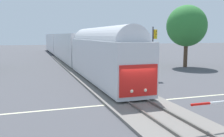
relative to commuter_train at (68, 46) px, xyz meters
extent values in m
plane|color=#47474C|center=(0.00, -30.71, -2.73)|extent=(220.00, 220.00, 0.00)
cube|color=beige|center=(0.00, -30.71, -2.72)|extent=(44.00, 0.20, 0.01)
cube|color=slate|center=(0.00, -30.71, -2.64)|extent=(4.40, 80.00, 0.18)
cube|color=#56514C|center=(-0.72, -30.71, -2.48)|extent=(0.10, 80.00, 0.14)
cube|color=#56514C|center=(0.71, -30.71, -2.48)|extent=(0.10, 80.00, 0.14)
cube|color=silver|center=(0.00, -22.67, -0.46)|extent=(3.00, 17.46, 3.90)
cube|color=red|center=(0.00, -31.42, -1.04)|extent=(2.76, 0.08, 2.15)
cylinder|color=silver|center=(0.00, -22.67, 1.37)|extent=(2.76, 15.71, 2.76)
sphere|color=#F4F2CC|center=(-0.50, -31.43, -1.72)|extent=(0.24, 0.24, 0.24)
sphere|color=#F4F2CC|center=(0.50, -31.43, -1.72)|extent=(0.24, 0.24, 0.24)
cube|color=silver|center=(0.00, -1.16, -0.11)|extent=(3.00, 23.77, 4.60)
cube|color=black|center=(1.51, -1.16, 0.19)|extent=(0.04, 21.40, 0.90)
cube|color=gold|center=(1.52, -1.16, -1.26)|extent=(0.04, 21.87, 0.36)
cube|color=silver|center=(0.00, 23.51, -0.11)|extent=(3.00, 23.77, 4.60)
cube|color=black|center=(1.51, 23.51, 0.19)|extent=(0.04, 21.40, 0.90)
cube|color=gold|center=(1.52, 23.51, -1.26)|extent=(0.04, 21.87, 0.36)
cylinder|color=white|center=(1.74, -36.91, -1.27)|extent=(1.00, 0.12, 0.12)
cylinder|color=red|center=(0.74, -36.91, -1.26)|extent=(1.00, 0.12, 0.12)
sphere|color=red|center=(0.24, -36.91, -1.26)|extent=(0.14, 0.14, 0.14)
cylinder|color=#4C4C51|center=(5.84, -22.05, 0.07)|extent=(0.16, 0.16, 5.59)
cube|color=gold|center=(6.12, -22.05, 2.06)|extent=(0.34, 0.26, 1.00)
sphere|color=#262626|center=(6.12, -22.20, 2.38)|extent=(0.20, 0.20, 0.20)
cylinder|color=gold|center=(6.12, -22.23, 2.38)|extent=(0.24, 0.10, 0.24)
sphere|color=#262626|center=(6.12, -22.20, 2.06)|extent=(0.20, 0.20, 0.20)
cylinder|color=gold|center=(6.12, -22.23, 2.06)|extent=(0.24, 0.10, 0.24)
sphere|color=green|center=(6.12, -22.20, 1.74)|extent=(0.20, 0.20, 0.20)
cylinder|color=gold|center=(6.12, -22.23, 1.74)|extent=(0.24, 0.10, 0.24)
cylinder|color=#4C3828|center=(15.16, -14.57, -0.83)|extent=(0.58, 0.58, 3.79)
ellipsoid|color=#2D7533|center=(15.16, -14.57, 3.30)|extent=(5.82, 5.82, 5.99)
camera|label=1|loc=(-6.92, -46.67, 1.98)|focal=40.68mm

